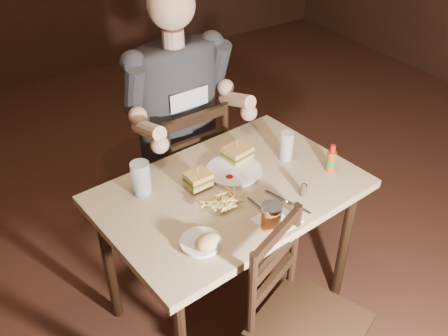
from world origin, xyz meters
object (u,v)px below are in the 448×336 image
syrup_dispenser (271,216)px  side_plate (201,243)px  dinner_plate (234,171)px  glass_left (141,178)px  glass_right (286,146)px  hot_sauce (331,158)px  main_table (230,203)px  chair_near (310,326)px  diner (180,89)px  chair_far (180,171)px

syrup_dispenser → side_plate: size_ratio=0.68×
dinner_plate → glass_left: (-0.42, 0.09, 0.07)m
glass_right → hot_sauce: 0.22m
main_table → hot_sauce: size_ratio=8.80×
chair_near → dinner_plate: 0.75m
main_table → diner: bearing=83.1°
chair_near → glass_left: 0.93m
dinner_plate → syrup_dispenser: syrup_dispenser is taller
diner → syrup_dispenser: diner is taller
glass_left → syrup_dispenser: size_ratio=1.42×
dinner_plate → side_plate: 0.48m
dinner_plate → glass_right: bearing=-8.1°
glass_left → hot_sauce: size_ratio=1.11×
chair_far → glass_right: bearing=113.7°
glass_left → hot_sauce: 0.86m
glass_left → glass_right: size_ratio=1.04×
hot_sauce → diner: bearing=119.7°
diner → glass_right: size_ratio=7.09×
chair_near → side_plate: bearing=109.7°
chair_near → syrup_dispenser: size_ratio=8.03×
glass_right → syrup_dispenser: 0.49m
chair_near → dinner_plate: chair_near is taller
main_table → hot_sauce: bearing=-16.0°
main_table → chair_near: (0.02, -0.57, -0.25)m
diner → chair_near: bearing=-95.5°
hot_sauce → syrup_dispenser: size_ratio=1.28×
chair_far → dinner_plate: bearing=88.5°
glass_left → chair_near: bearing=-64.7°
main_table → glass_right: glass_right is taller
chair_far → chair_near: bearing=84.8°
chair_far → syrup_dispenser: size_ratio=8.57×
main_table → chair_near: 0.62m
glass_left → main_table: bearing=-28.2°
main_table → dinner_plate: 0.15m
diner → side_plate: bearing=-116.8°
chair_near → dinner_plate: (0.06, 0.66, 0.34)m
main_table → hot_sauce: (0.46, -0.13, 0.16)m
dinner_plate → hot_sauce: (0.39, -0.22, 0.06)m
chair_near → hot_sauce: hot_sauce is taller
main_table → dinner_plate: size_ratio=4.92×
chair_far → diner: bearing=90.0°
glass_left → chair_far: bearing=47.1°
main_table → side_plate: bearing=-140.7°
diner → side_plate: diner is taller
chair_far → glass_left: (-0.40, -0.43, 0.38)m
hot_sauce → main_table: bearing=164.0°
syrup_dispenser → hot_sauce: bearing=13.2°
dinner_plate → syrup_dispenser: (-0.08, -0.38, 0.05)m
diner → syrup_dispenser: size_ratio=9.62×
glass_left → hot_sauce: (0.80, -0.31, -0.01)m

